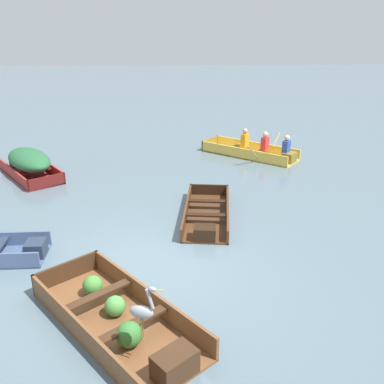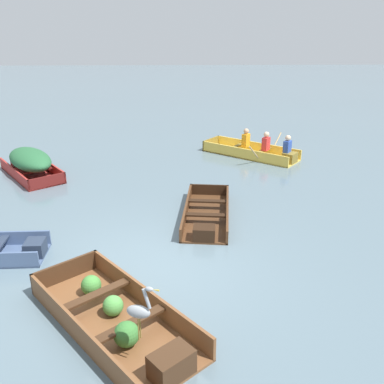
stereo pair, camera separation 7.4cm
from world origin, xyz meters
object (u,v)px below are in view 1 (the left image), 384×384
dinghy_wooden_brown_foreground (119,319)px  rowboat_yellow_with_crew (255,151)px  skiff_dark_varnish_far_moored (207,215)px  skiff_red_mid_moored (29,162)px  heron_on_dinghy (143,310)px

dinghy_wooden_brown_foreground → rowboat_yellow_with_crew: (3.55, 8.64, 0.06)m
skiff_dark_varnish_far_moored → skiff_red_mid_moored: bearing=147.4°
dinghy_wooden_brown_foreground → skiff_dark_varnish_far_moored: dinghy_wooden_brown_foreground is taller
skiff_red_mid_moored → rowboat_yellow_with_crew: bearing=13.4°
skiff_dark_varnish_far_moored → heron_on_dinghy: 4.69m
dinghy_wooden_brown_foreground → heron_on_dinghy: heron_on_dinghy is taller
dinghy_wooden_brown_foreground → rowboat_yellow_with_crew: 9.34m
skiff_dark_varnish_far_moored → heron_on_dinghy: size_ratio=3.29×
rowboat_yellow_with_crew → skiff_red_mid_moored: bearing=-166.6°
skiff_dark_varnish_far_moored → heron_on_dinghy: (-1.13, -4.49, 0.76)m
rowboat_yellow_with_crew → heron_on_dinghy: bearing=-108.4°
rowboat_yellow_with_crew → heron_on_dinghy: heron_on_dinghy is taller
dinghy_wooden_brown_foreground → rowboat_yellow_with_crew: rowboat_yellow_with_crew is taller
dinghy_wooden_brown_foreground → skiff_red_mid_moored: skiff_red_mid_moored is taller
dinghy_wooden_brown_foreground → skiff_red_mid_moored: 7.79m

